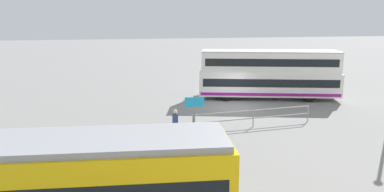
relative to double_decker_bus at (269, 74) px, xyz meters
The scene contains 5 objects.
ground_plane 4.80m from the double_decker_bus, 31.62° to the left, with size 160.00×160.00×0.00m, color gray.
double_decker_bus is the anchor object (origin of this frame).
pedestrian_near_railing 12.55m from the double_decker_bus, 44.48° to the left, with size 0.36×0.36×1.75m.
pedestrian_railing 8.26m from the double_decker_bus, 61.85° to the left, with size 7.81×0.87×1.08m.
info_sign 10.82m from the double_decker_bus, 45.01° to the left, with size 1.14×0.16×2.24m.
Camera 1 is at (7.74, 25.28, 6.79)m, focal length 33.75 mm.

